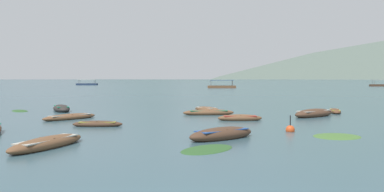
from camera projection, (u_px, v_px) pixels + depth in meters
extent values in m
plane|color=#385660|center=(218.00, 79.00, 1502.99)|extent=(6000.00, 6000.00, 0.00)
cone|color=#4C5B56|center=(150.00, 49.00, 1874.25)|extent=(845.64, 845.64, 283.50)
cone|color=#56665B|center=(348.00, 24.00, 1852.84)|extent=(2211.67, 2211.67, 516.75)
ellipsoid|color=brown|center=(207.00, 109.00, 36.01)|extent=(2.80, 2.89, 0.45)
cube|color=#B7B2A3|center=(207.00, 108.00, 36.01)|extent=(2.01, 2.08, 0.05)
cube|color=brown|center=(207.00, 107.00, 36.01)|extent=(0.54, 0.51, 0.04)
ellipsoid|color=brown|center=(240.00, 118.00, 27.61)|extent=(3.18, 1.27, 0.53)
cube|color=#B22D28|center=(240.00, 116.00, 27.60)|extent=(2.29, 0.91, 0.05)
cube|color=brown|center=(240.00, 115.00, 27.60)|extent=(0.14, 0.67, 0.04)
ellipsoid|color=brown|center=(209.00, 113.00, 31.86)|extent=(4.27, 1.72, 0.56)
cube|color=#197A56|center=(209.00, 111.00, 31.86)|extent=(3.07, 1.24, 0.05)
cube|color=brown|center=(209.00, 110.00, 31.85)|extent=(0.20, 0.70, 0.04)
ellipsoid|color=#2D2826|center=(61.00, 109.00, 35.53)|extent=(3.25, 4.36, 0.71)
cube|color=#197A56|center=(61.00, 106.00, 35.52)|extent=(2.34, 3.14, 0.05)
cube|color=#2D2826|center=(61.00, 106.00, 35.52)|extent=(0.83, 0.51, 0.04)
ellipsoid|color=#4C3323|center=(98.00, 124.00, 24.21)|extent=(3.13, 1.10, 0.44)
cube|color=olive|center=(98.00, 122.00, 24.20)|extent=(2.25, 0.79, 0.05)
cube|color=#4C3323|center=(98.00, 121.00, 24.20)|extent=(0.13, 0.58, 0.04)
ellipsoid|color=brown|center=(47.00, 143.00, 16.82)|extent=(2.35, 4.53, 0.59)
cube|color=#B7B2A3|center=(47.00, 139.00, 16.81)|extent=(1.69, 3.26, 0.05)
cube|color=brown|center=(47.00, 138.00, 16.81)|extent=(0.76, 0.30, 0.04)
ellipsoid|color=#4C3323|center=(222.00, 134.00, 19.25)|extent=(3.74, 3.52, 0.71)
cube|color=#28519E|center=(222.00, 130.00, 19.24)|extent=(2.69, 2.54, 0.05)
cube|color=#4C3323|center=(222.00, 129.00, 19.24)|extent=(0.62, 0.68, 0.04)
ellipsoid|color=brown|center=(70.00, 117.00, 28.41)|extent=(3.39, 4.10, 0.50)
cube|color=#B7B2A3|center=(70.00, 115.00, 28.40)|extent=(2.44, 2.95, 0.05)
cube|color=brown|center=(70.00, 114.00, 28.40)|extent=(0.63, 0.49, 0.04)
ellipsoid|color=#4C3323|center=(314.00, 114.00, 30.46)|extent=(4.20, 4.11, 0.74)
cube|color=#B7B2A3|center=(314.00, 111.00, 30.45)|extent=(3.02, 2.96, 0.05)
cube|color=#4C3323|center=(314.00, 110.00, 30.45)|extent=(0.73, 0.76, 0.04)
ellipsoid|color=brown|center=(335.00, 111.00, 33.59)|extent=(1.38, 3.13, 0.45)
cube|color=olive|center=(335.00, 110.00, 33.59)|extent=(0.99, 2.25, 0.05)
cube|color=brown|center=(335.00, 109.00, 33.59)|extent=(0.61, 0.18, 0.04)
cube|color=brown|center=(222.00, 87.00, 118.98)|extent=(8.53, 3.27, 0.90)
cylinder|color=#4C4742|center=(232.00, 83.00, 119.96)|extent=(0.10, 0.10, 1.80)
cylinder|color=#4C4742|center=(233.00, 83.00, 117.65)|extent=(0.10, 0.10, 1.80)
cylinder|color=#4C4742|center=(211.00, 83.00, 120.22)|extent=(0.10, 0.10, 1.80)
cylinder|color=#4C4742|center=(211.00, 83.00, 117.90)|extent=(0.10, 0.10, 1.80)
cube|color=#334C75|center=(222.00, 80.00, 118.89)|extent=(7.17, 2.74, 0.12)
cube|color=#4C3323|center=(382.00, 86.00, 143.01)|extent=(8.34, 2.61, 0.90)
cylinder|color=#4C4742|center=(374.00, 83.00, 142.18)|extent=(0.10, 0.10, 1.80)
cylinder|color=#4C4742|center=(372.00, 82.00, 144.08)|extent=(0.10, 0.10, 1.80)
cube|color=#9E998E|center=(382.00, 80.00, 142.92)|extent=(7.01, 2.19, 0.12)
cube|color=navy|center=(87.00, 84.00, 169.49)|extent=(9.09, 4.67, 0.90)
cylinder|color=#4C4742|center=(78.00, 82.00, 167.87)|extent=(0.10, 0.10, 1.80)
cylinder|color=#4C4742|center=(80.00, 82.00, 170.64)|extent=(0.10, 0.10, 1.80)
cylinder|color=#4C4742|center=(94.00, 82.00, 168.23)|extent=(0.10, 0.10, 1.80)
cylinder|color=#4C4742|center=(95.00, 82.00, 171.00)|extent=(0.10, 0.10, 1.80)
cube|color=beige|center=(87.00, 80.00, 169.39)|extent=(7.63, 3.92, 0.12)
sphere|color=#DB4C1E|center=(290.00, 130.00, 21.81)|extent=(0.50, 0.50, 0.50)
cylinder|color=black|center=(290.00, 123.00, 21.79)|extent=(0.06, 0.06, 0.80)
ellipsoid|color=#2D5628|center=(20.00, 111.00, 35.48)|extent=(2.80, 3.19, 0.14)
ellipsoid|color=#2D5628|center=(207.00, 149.00, 16.36)|extent=(2.97, 3.33, 0.14)
ellipsoid|color=#477033|center=(337.00, 137.00, 19.97)|extent=(3.39, 3.38, 0.14)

